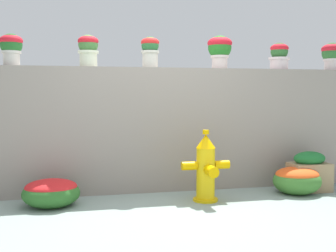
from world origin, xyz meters
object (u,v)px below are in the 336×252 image
Objects in this scene: potted_plant_3 at (150,49)px; fire_hydrant at (206,169)px; flower_bush_right at (51,192)px; potted_plant_2 at (88,48)px; potted_plant_6 at (332,54)px; planter_box at (309,172)px; flower_bush_left at (297,179)px; potted_plant_1 at (11,46)px; potted_plant_4 at (220,48)px; potted_plant_5 at (279,55)px.

potted_plant_3 is 0.48× the size of fire_hydrant.
fire_hydrant is at bearing -5.35° from flower_bush_right.
potted_plant_2 is 1.01× the size of potted_plant_6.
flower_bush_right is at bearing -154.52° from potted_plant_3.
flower_bush_right is 3.19m from planter_box.
potted_plant_2 is 0.99× the size of potted_plant_3.
flower_bush_right is at bearing 179.03° from flower_bush_left.
potted_plant_3 is 0.63× the size of flower_bush_right.
potted_plant_1 is 3.99m from planter_box.
potted_plant_1 is 2.72m from fire_hydrant.
potted_plant_6 is 0.77× the size of planter_box.
potted_plant_2 is 0.91× the size of potted_plant_4.
potted_plant_3 is at bearing 0.04° from potted_plant_1.
potted_plant_2 is 3.06m from flower_bush_left.
flower_bush_left is 1.19× the size of planter_box.
potted_plant_1 reaches higher than fire_hydrant.
flower_bush_right is (-0.45, -0.56, -1.64)m from potted_plant_2.
potted_plant_5 is at bearing 30.30° from fire_hydrant.
planter_box is at bearing -10.86° from potted_plant_2.
potted_plant_3 reaches higher than planter_box.
potted_plant_3 is 1.80m from potted_plant_5.
fire_hydrant reaches higher than planter_box.
potted_plant_5 is (1.80, 0.00, -0.03)m from potted_plant_3.
flower_bush_left reaches higher than flower_bush_right.
potted_plant_1 is at bearing 169.51° from flower_bush_left.
potted_plant_3 is 0.66× the size of flower_bush_left.
flower_bush_right is at bearing -52.35° from potted_plant_1.
flower_bush_left is 0.96× the size of flower_bush_right.
potted_plant_1 is at bearing 161.19° from fire_hydrant.
potted_plant_3 is 2.57m from planter_box.
potted_plant_4 reaches higher than potted_plant_3.
potted_plant_6 is 1.77m from planter_box.
potted_plant_5 is at bearing 179.24° from potted_plant_6.
potted_plant_3 is at bearing 1.37° from potted_plant_2.
potted_plant_3 reaches higher than potted_plant_1.
potted_plant_4 is at bearing 14.80° from flower_bush_right.
potted_plant_2 reaches higher than flower_bush_right.
potted_plant_6 is at bearing -0.15° from potted_plant_3.
potted_plant_5 is 0.81m from potted_plant_6.
fire_hydrant is (-1.28, -0.75, -1.40)m from potted_plant_5.
potted_plant_4 is 1.97m from planter_box.
potted_plant_1 is at bearing 178.89° from potted_plant_2.
potted_plant_6 is at bearing -0.76° from potted_plant_5.
potted_plant_6 is at bearing 39.94° from planter_box.
potted_plant_1 is at bearing 179.72° from potted_plant_4.
potted_plant_1 is at bearing -179.96° from potted_plant_3.
flower_bush_left is 0.25m from planter_box.
potted_plant_3 is (1.67, 0.00, 0.00)m from potted_plant_1.
potted_plant_6 is at bearing 36.03° from flower_bush_left.
potted_plant_1 reaches higher than flower_bush_right.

